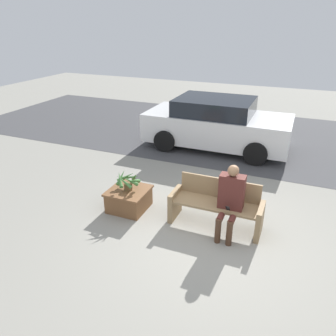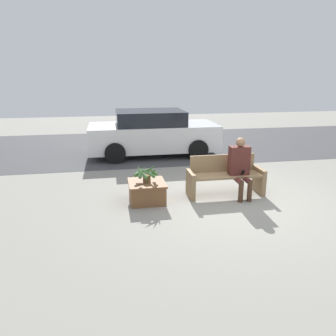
% 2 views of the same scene
% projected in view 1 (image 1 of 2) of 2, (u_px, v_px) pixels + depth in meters
% --- Properties ---
extents(ground_plane, '(30.00, 30.00, 0.00)m').
position_uv_depth(ground_plane, '(212.00, 239.00, 5.69)').
color(ground_plane, gray).
extents(road_surface, '(20.00, 6.00, 0.01)m').
position_uv_depth(road_surface, '(260.00, 137.00, 10.59)').
color(road_surface, '#424244').
rests_on(road_surface, ground_plane).
extents(bench, '(1.67, 0.54, 0.86)m').
position_uv_depth(bench, '(216.00, 205.00, 5.94)').
color(bench, '#8C704C').
rests_on(bench, ground_plane).
extents(person_seated, '(0.43, 0.58, 1.29)m').
position_uv_depth(person_seated, '(230.00, 197.00, 5.59)').
color(person_seated, '#51231E').
rests_on(person_seated, ground_plane).
extents(planter_box, '(0.76, 0.76, 0.43)m').
position_uv_depth(planter_box, '(129.00, 198.00, 6.52)').
color(planter_box, brown).
rests_on(planter_box, ground_plane).
extents(potted_plant, '(0.51, 0.52, 0.40)m').
position_uv_depth(potted_plant, '(128.00, 180.00, 6.36)').
color(potted_plant, brown).
rests_on(potted_plant, planter_box).
extents(parked_car, '(4.12, 1.98, 1.45)m').
position_uv_depth(parked_car, '(216.00, 124.00, 9.51)').
color(parked_car, silver).
rests_on(parked_car, ground_plane).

